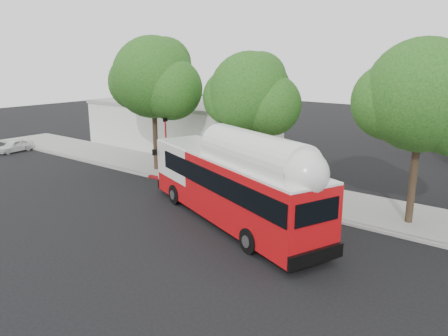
# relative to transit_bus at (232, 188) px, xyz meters

# --- Properties ---
(ground) EXTENTS (120.00, 120.00, 0.00)m
(ground) POSITION_rel_transit_bus_xyz_m (-1.81, -0.50, -1.86)
(ground) COLOR black
(ground) RESTS_ON ground
(sidewalk) EXTENTS (60.00, 5.00, 0.15)m
(sidewalk) POSITION_rel_transit_bus_xyz_m (-1.81, 6.00, -1.78)
(sidewalk) COLOR gray
(sidewalk) RESTS_ON ground
(curb_strip) EXTENTS (60.00, 0.30, 0.15)m
(curb_strip) POSITION_rel_transit_bus_xyz_m (-1.81, 3.40, -1.78)
(curb_strip) COLOR gray
(curb_strip) RESTS_ON ground
(red_curb_segment) EXTENTS (10.00, 0.32, 0.16)m
(red_curb_segment) POSITION_rel_transit_bus_xyz_m (-4.81, 3.40, -1.78)
(red_curb_segment) COLOR maroon
(red_curb_segment) RESTS_ON ground
(street_tree_left) EXTENTS (6.67, 5.80, 9.74)m
(street_tree_left) POSITION_rel_transit_bus_xyz_m (-10.34, 5.06, 4.75)
(street_tree_left) COLOR #2D2116
(street_tree_left) RESTS_ON ground
(street_tree_mid) EXTENTS (5.75, 5.00, 8.62)m
(street_tree_mid) POSITION_rel_transit_bus_xyz_m (-2.41, 5.55, 4.05)
(street_tree_mid) COLOR #2D2116
(street_tree_mid) RESTS_ON ground
(street_tree_right) EXTENTS (6.21, 5.40, 9.18)m
(street_tree_right) POSITION_rel_transit_bus_xyz_m (7.63, 5.36, 4.40)
(street_tree_right) COLOR #2D2116
(street_tree_right) RESTS_ON ground
(low_commercial_bldg) EXTENTS (16.20, 10.20, 4.25)m
(low_commercial_bldg) POSITION_rel_transit_bus_xyz_m (-15.81, 13.50, 0.29)
(low_commercial_bldg) COLOR silver
(low_commercial_bldg) RESTS_ON ground
(transit_bus) EXTENTS (13.38, 7.04, 3.98)m
(transit_bus) POSITION_rel_transit_bus_xyz_m (0.00, 0.00, 0.00)
(transit_bus) COLOR red
(transit_bus) RESTS_ON ground
(parked_car) EXTENTS (3.39, 1.66, 1.11)m
(parked_car) POSITION_rel_transit_bus_xyz_m (-25.65, 1.83, -1.30)
(parked_car) COLOR silver
(parked_car) RESTS_ON ground
(signal_pole) EXTENTS (0.12, 0.40, 4.20)m
(signal_pole) POSITION_rel_transit_bus_xyz_m (-8.79, 4.09, 0.30)
(signal_pole) COLOR #B51320
(signal_pole) RESTS_ON ground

